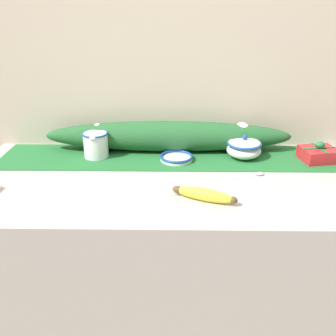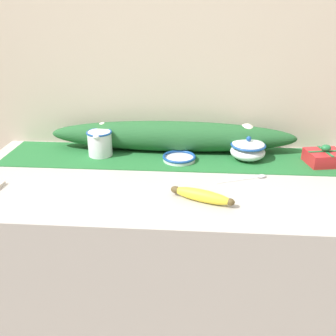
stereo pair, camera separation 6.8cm
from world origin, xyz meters
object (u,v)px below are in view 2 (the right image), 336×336
Objects in this scene: spoon at (257,177)px; gift_box at (324,157)px; banana at (202,196)px; sugar_bowl at (248,149)px; small_dish at (179,158)px; cream_pitcher at (100,142)px.

gift_box reaches higher than spoon.
spoon is (0.20, 0.19, -0.02)m from banana.
banana is (-0.18, -0.35, -0.02)m from sugar_bowl.
small_dish is (-0.27, -0.03, -0.03)m from sugar_bowl.
cream_pitcher is 0.66× the size of spoon.
cream_pitcher reaches higher than small_dish.
sugar_bowl is at bearing 73.67° from spoon.
sugar_bowl is at bearing 6.96° from small_dish.
small_dish is 0.64× the size of banana.
banana is 0.27m from spoon.
cream_pitcher is 0.58× the size of banana.
spoon is (0.60, -0.17, -0.05)m from cream_pitcher.
spoon is at bearing -152.27° from gift_box.
spoon is at bearing -85.18° from sugar_bowl.
cream_pitcher is at bearing 173.95° from small_dish.
gift_box is (0.29, -0.03, -0.01)m from sugar_bowl.
cream_pitcher is 0.87m from gift_box.
sugar_bowl reaches higher than banana.
small_dish is at bearing -6.05° from cream_pitcher.
sugar_bowl is at bearing -0.13° from cream_pitcher.
sugar_bowl is (0.59, -0.00, -0.01)m from cream_pitcher.
small_dish is at bearing 132.97° from spoon.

